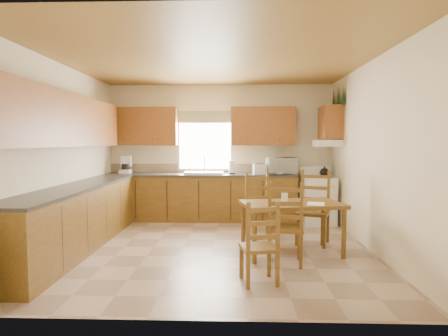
{
  "coord_description": "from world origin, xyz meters",
  "views": [
    {
      "loc": [
        0.34,
        -5.38,
        1.55
      ],
      "look_at": [
        0.15,
        0.3,
        1.15
      ],
      "focal_mm": 30.0,
      "sensor_mm": 36.0,
      "label": 1
    }
  ],
  "objects_px": {
    "dining_table": "(291,228)",
    "chair_near_right": "(259,242)",
    "chair_far_right": "(261,206)",
    "chair_far_left": "(313,208)",
    "chair_near_left": "(285,223)",
    "microwave": "(281,166)",
    "stove": "(318,201)"
  },
  "relations": [
    {
      "from": "dining_table",
      "to": "chair_near_right",
      "type": "bearing_deg",
      "value": -127.39
    },
    {
      "from": "chair_far_right",
      "to": "chair_far_left",
      "type": "bearing_deg",
      "value": -43.96
    },
    {
      "from": "dining_table",
      "to": "chair_near_right",
      "type": "distance_m",
      "value": 1.19
    },
    {
      "from": "chair_near_left",
      "to": "chair_near_right",
      "type": "xyz_separation_m",
      "value": [
        -0.37,
        -0.65,
        -0.07
      ]
    },
    {
      "from": "chair_near_left",
      "to": "chair_far_left",
      "type": "bearing_deg",
      "value": -113.84
    },
    {
      "from": "chair_far_left",
      "to": "chair_far_right",
      "type": "bearing_deg",
      "value": 176.3
    },
    {
      "from": "chair_far_right",
      "to": "microwave",
      "type": "bearing_deg",
      "value": 51.14
    },
    {
      "from": "microwave",
      "to": "chair_far_right",
      "type": "height_order",
      "value": "microwave"
    },
    {
      "from": "chair_far_right",
      "to": "stove",
      "type": "bearing_deg",
      "value": 24.48
    },
    {
      "from": "chair_near_right",
      "to": "chair_far_right",
      "type": "bearing_deg",
      "value": -106.62
    },
    {
      "from": "stove",
      "to": "microwave",
      "type": "height_order",
      "value": "microwave"
    },
    {
      "from": "chair_far_right",
      "to": "chair_near_left",
      "type": "bearing_deg",
      "value": -99.6
    },
    {
      "from": "chair_far_right",
      "to": "dining_table",
      "type": "bearing_deg",
      "value": -86.61
    },
    {
      "from": "chair_near_right",
      "to": "chair_far_left",
      "type": "relative_size",
      "value": 0.83
    },
    {
      "from": "stove",
      "to": "dining_table",
      "type": "xyz_separation_m",
      "value": [
        -0.78,
        -1.96,
        -0.08
      ]
    },
    {
      "from": "chair_near_right",
      "to": "chair_far_right",
      "type": "relative_size",
      "value": 0.89
    },
    {
      "from": "chair_far_left",
      "to": "chair_near_right",
      "type": "bearing_deg",
      "value": -98.56
    },
    {
      "from": "stove",
      "to": "chair_far_left",
      "type": "bearing_deg",
      "value": -105.94
    },
    {
      "from": "chair_far_left",
      "to": "dining_table",
      "type": "bearing_deg",
      "value": -106.11
    },
    {
      "from": "microwave",
      "to": "dining_table",
      "type": "relative_size",
      "value": 0.4
    },
    {
      "from": "chair_far_right",
      "to": "chair_near_right",
      "type": "bearing_deg",
      "value": -113.59
    },
    {
      "from": "dining_table",
      "to": "chair_far_left",
      "type": "height_order",
      "value": "chair_far_left"
    },
    {
      "from": "chair_far_left",
      "to": "microwave",
      "type": "bearing_deg",
      "value": 120.67
    },
    {
      "from": "chair_near_left",
      "to": "chair_far_right",
      "type": "height_order",
      "value": "chair_near_left"
    },
    {
      "from": "microwave",
      "to": "chair_far_left",
      "type": "relative_size",
      "value": 0.49
    },
    {
      "from": "stove",
      "to": "chair_far_right",
      "type": "relative_size",
      "value": 0.85
    },
    {
      "from": "chair_far_left",
      "to": "chair_far_right",
      "type": "xyz_separation_m",
      "value": [
        -0.76,
        0.35,
        -0.04
      ]
    },
    {
      "from": "chair_near_right",
      "to": "chair_near_left",
      "type": "bearing_deg",
      "value": -131.47
    },
    {
      "from": "microwave",
      "to": "chair_near_left",
      "type": "relative_size",
      "value": 0.51
    },
    {
      "from": "chair_near_right",
      "to": "chair_far_right",
      "type": "xyz_separation_m",
      "value": [
        0.15,
        1.94,
        0.06
      ]
    },
    {
      "from": "dining_table",
      "to": "chair_near_right",
      "type": "xyz_separation_m",
      "value": [
        -0.51,
        -1.07,
        0.1
      ]
    },
    {
      "from": "stove",
      "to": "chair_far_right",
      "type": "distance_m",
      "value": 1.58
    }
  ]
}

